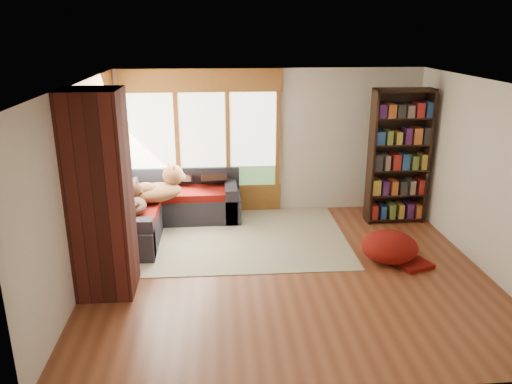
# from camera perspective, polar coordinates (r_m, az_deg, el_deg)

# --- Properties ---
(floor) EXTENTS (5.50, 5.50, 0.00)m
(floor) POSITION_cam_1_polar(r_m,az_deg,el_deg) (7.16, 3.60, -8.90)
(floor) COLOR brown
(floor) RESTS_ON ground
(ceiling) EXTENTS (5.50, 5.50, 0.00)m
(ceiling) POSITION_cam_1_polar(r_m,az_deg,el_deg) (6.40, 4.07, 12.27)
(ceiling) COLOR white
(wall_back) EXTENTS (5.50, 0.04, 2.60)m
(wall_back) POSITION_cam_1_polar(r_m,az_deg,el_deg) (9.06, 1.55, 5.77)
(wall_back) COLOR silver
(wall_back) RESTS_ON ground
(wall_front) EXTENTS (5.50, 0.04, 2.60)m
(wall_front) POSITION_cam_1_polar(r_m,az_deg,el_deg) (4.38, 8.56, -8.64)
(wall_front) COLOR silver
(wall_front) RESTS_ON ground
(wall_left) EXTENTS (0.04, 5.00, 2.60)m
(wall_left) POSITION_cam_1_polar(r_m,az_deg,el_deg) (6.84, -19.63, 0.47)
(wall_left) COLOR silver
(wall_left) RESTS_ON ground
(wall_right) EXTENTS (0.04, 5.00, 2.60)m
(wall_right) POSITION_cam_1_polar(r_m,az_deg,el_deg) (7.56, 24.91, 1.48)
(wall_right) COLOR silver
(wall_right) RESTS_ON ground
(windows_back) EXTENTS (2.82, 0.10, 1.90)m
(windows_back) POSITION_cam_1_polar(r_m,az_deg,el_deg) (8.98, -6.11, 5.87)
(windows_back) COLOR #955E25
(windows_back) RESTS_ON wall_back
(windows_left) EXTENTS (0.10, 2.62, 1.90)m
(windows_left) POSITION_cam_1_polar(r_m,az_deg,el_deg) (7.94, -17.36, 3.48)
(windows_left) COLOR #955E25
(windows_left) RESTS_ON wall_left
(roller_blind) EXTENTS (0.03, 0.72, 0.90)m
(roller_blind) POSITION_cam_1_polar(r_m,az_deg,el_deg) (8.64, -16.27, 7.46)
(roller_blind) COLOR gray
(roller_blind) RESTS_ON wall_left
(brick_chimney) EXTENTS (0.70, 0.70, 2.60)m
(brick_chimney) POSITION_cam_1_polar(r_m,az_deg,el_deg) (6.43, -17.38, -0.40)
(brick_chimney) COLOR #471914
(brick_chimney) RESTS_ON ground
(sectional_sofa) EXTENTS (2.20, 2.20, 0.80)m
(sectional_sofa) POSITION_cam_1_polar(r_m,az_deg,el_deg) (8.59, -11.02, -2.25)
(sectional_sofa) COLOR black
(sectional_sofa) RESTS_ON ground
(area_rug) EXTENTS (3.44, 2.64, 0.01)m
(area_rug) POSITION_cam_1_polar(r_m,az_deg,el_deg) (8.19, -1.87, -5.18)
(area_rug) COLOR silver
(area_rug) RESTS_ON ground
(bookshelf) EXTENTS (0.99, 0.33, 2.32)m
(bookshelf) POSITION_cam_1_polar(r_m,az_deg,el_deg) (8.87, 15.98, 3.85)
(bookshelf) COLOR black
(bookshelf) RESTS_ON ground
(pouf) EXTENTS (1.06, 1.06, 0.44)m
(pouf) POSITION_cam_1_polar(r_m,az_deg,el_deg) (7.58, 15.02, -5.98)
(pouf) COLOR maroon
(pouf) RESTS_ON area_rug
(dog_tan) EXTENTS (1.00, 0.90, 0.49)m
(dog_tan) POSITION_cam_1_polar(r_m,az_deg,el_deg) (8.28, -10.84, 0.51)
(dog_tan) COLOR brown
(dog_tan) RESTS_ON sectional_sofa
(dog_brindle) EXTENTS (0.49, 0.74, 0.39)m
(dog_brindle) POSITION_cam_1_polar(r_m,az_deg,el_deg) (7.85, -13.96, -1.12)
(dog_brindle) COLOR #3F2318
(dog_brindle) RESTS_ON sectional_sofa
(throw_pillows) EXTENTS (1.98, 1.68, 0.45)m
(throw_pillows) POSITION_cam_1_polar(r_m,az_deg,el_deg) (8.48, -10.57, 0.82)
(throw_pillows) COLOR #33221B
(throw_pillows) RESTS_ON sectional_sofa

